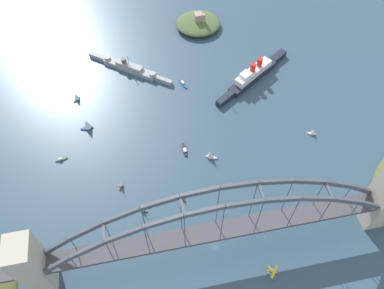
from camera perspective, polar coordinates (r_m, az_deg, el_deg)
name	(u,v)px	position (r m, az deg, el deg)	size (l,w,h in m)	color
ground_plane	(215,247)	(260.02, 3.55, -15.08)	(1400.00, 1400.00, 0.00)	#334C60
harbor_arch_bridge	(218,229)	(232.73, 3.92, -12.53)	(279.16, 17.64, 71.61)	#BCB29E
ocean_liner	(253,74)	(347.26, 9.19, 10.35)	(80.02, 57.28, 19.16)	#1E2333
naval_cruiser	(129,67)	(357.75, -9.46, 11.38)	(71.49, 56.51, 17.14)	gray
fort_island_mid_harbor	(198,23)	(400.56, 0.96, 17.80)	(44.68, 42.32, 16.39)	#4C6038
seaplane_taxiing_near_bridge	(273,272)	(257.33, 12.07, -18.21)	(8.18, 8.29, 4.74)	#B7B7B2
small_boat_0	(87,124)	(316.42, -15.52, 2.94)	(10.13, 5.69, 10.96)	#234C8C
small_boat_1	(61,159)	(306.97, -19.10, -2.14)	(9.42, 2.82, 2.31)	#2D6B3D
small_boat_2	(142,208)	(269.52, -7.48, -9.44)	(5.95, 5.27, 6.45)	#2D6B3D
small_boat_3	(185,150)	(295.22, -1.11, -0.82)	(3.17, 12.41, 2.05)	black
small_boat_4	(183,83)	(341.49, -1.37, 9.16)	(5.62, 12.45, 2.31)	#234C8C
small_boat_5	(182,195)	(271.84, -1.53, -7.56)	(5.17, 6.66, 6.99)	brown
small_boat_6	(76,96)	(341.17, -17.00, 6.92)	(6.15, 6.35, 8.09)	#234C8C
small_boat_7	(120,183)	(280.90, -10.76, -5.75)	(4.61, 6.71, 7.54)	brown
small_boat_8	(211,154)	(288.54, 2.80, -1.44)	(8.27, 6.29, 10.04)	silver
small_boat_9	(313,132)	(317.90, 17.75, 1.84)	(6.79, 5.12, 6.53)	silver
channel_marker_buoy	(147,225)	(265.91, -6.84, -11.93)	(2.20, 2.20, 2.75)	red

